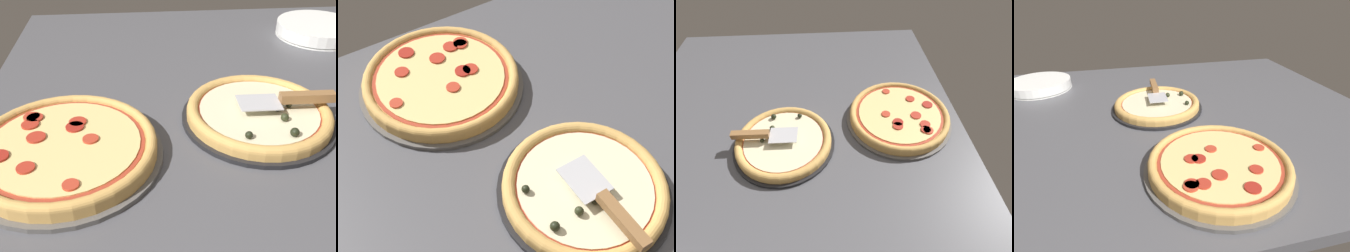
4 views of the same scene
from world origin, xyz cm
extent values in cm
cube|color=#4C4C51|center=(0.00, 0.00, -1.80)|extent=(153.25, 120.79, 3.60)
cylinder|color=black|center=(1.45, -2.42, 0.50)|extent=(33.09, 33.09, 1.00)
cylinder|color=tan|center=(1.45, -2.42, 1.77)|extent=(31.11, 31.11, 1.54)
torus|color=tan|center=(1.45, -2.42, 2.54)|extent=(31.11, 31.11, 2.51)
cylinder|color=#A33823|center=(1.45, -2.42, 2.61)|extent=(27.04, 27.04, 0.15)
cylinder|color=beige|center=(1.45, -2.42, 2.74)|extent=(25.51, 25.51, 0.40)
sphere|color=black|center=(-8.68, -6.56, 3.84)|extent=(1.81, 1.81, 1.81)
sphere|color=black|center=(-8.63, 2.47, 3.71)|extent=(1.54, 1.54, 1.54)
sphere|color=black|center=(0.56, -6.24, 3.74)|extent=(1.61, 1.61, 1.61)
sphere|color=#282D19|center=(-3.27, -6.42, 3.78)|extent=(1.68, 1.68, 1.68)
sphere|color=black|center=(1.89, -9.11, 3.63)|extent=(1.38, 1.38, 1.38)
cylinder|color=#565451|center=(-7.74, 37.73, 0.50)|extent=(37.40, 37.40, 1.00)
cylinder|color=tan|center=(-7.74, 37.73, 2.08)|extent=(35.16, 35.16, 2.16)
torus|color=tan|center=(-7.74, 37.73, 3.16)|extent=(35.16, 35.16, 2.09)
cylinder|color=#A33823|center=(-7.74, 37.73, 3.24)|extent=(30.56, 30.56, 0.15)
cylinder|color=#E5C67A|center=(-7.74, 37.73, 3.36)|extent=(28.83, 28.83, 0.40)
cylinder|color=#AD2D1E|center=(-14.70, 43.32, 3.76)|extent=(3.22, 3.22, 0.40)
cylinder|color=maroon|center=(-2.90, 36.17, 3.76)|extent=(3.60, 3.60, 0.40)
cylinder|color=#B73823|center=(-19.69, 35.11, 3.76)|extent=(2.85, 2.85, 0.40)
cylinder|color=#B73823|center=(1.56, 45.38, 3.76)|extent=(3.37, 3.37, 0.40)
cylinder|color=#B73823|center=(-7.23, 32.77, 3.76)|extent=(3.05, 3.05, 0.40)
cylinder|color=#AD2D1E|center=(-1.28, 45.15, 3.76)|extent=(3.47, 3.47, 0.40)
cylinder|color=#AD2D1E|center=(1.18, 44.67, 3.76)|extent=(3.30, 3.30, 0.40)
cylinder|color=#AD2D1E|center=(-5.79, 43.16, 3.76)|extent=(3.65, 3.65, 0.40)
cylinder|color=maroon|center=(-11.05, 48.82, 3.76)|extent=(3.67, 3.67, 0.40)
cylinder|color=#AD2D1E|center=(-1.14, 35.78, 3.76)|extent=(3.49, 3.49, 0.40)
cube|color=#B7B7BC|center=(1.24, -2.13, 4.87)|extent=(6.79, 9.02, 0.24)
cube|color=olive|center=(1.01, -12.49, 5.75)|extent=(2.46, 11.90, 2.00)
cylinder|color=white|center=(48.58, -35.24, 0.35)|extent=(25.79, 25.79, 0.70)
cylinder|color=white|center=(48.58, -35.24, 1.05)|extent=(25.79, 25.79, 0.70)
cylinder|color=white|center=(48.58, -35.24, 1.75)|extent=(25.79, 25.79, 0.70)
cylinder|color=white|center=(48.58, -35.24, 2.45)|extent=(25.79, 25.79, 0.70)
cylinder|color=white|center=(48.58, -35.24, 3.15)|extent=(25.79, 25.79, 0.70)
cylinder|color=white|center=(48.58, -35.24, 3.85)|extent=(25.79, 25.79, 0.70)
camera|label=1|loc=(-68.17, 23.51, 47.95)|focal=42.00mm
camera|label=2|loc=(-36.75, -34.69, 76.23)|focal=50.00mm
camera|label=3|loc=(58.33, 13.19, 67.51)|focal=28.00mm
camera|label=4|loc=(13.34, 86.20, 41.75)|focal=28.00mm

